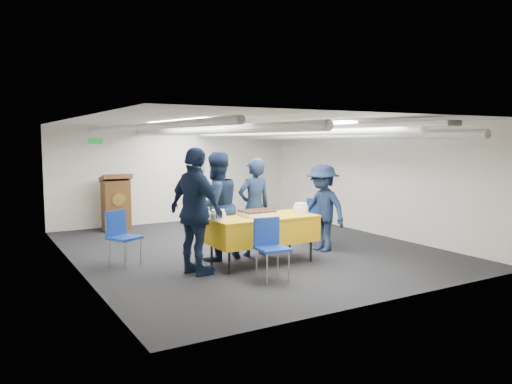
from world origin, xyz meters
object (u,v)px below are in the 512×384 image
at_px(podium, 116,202).
at_px(sailor_b, 216,206).
at_px(sailor_a, 254,207).
at_px(chair_left, 121,232).
at_px(serving_table, 262,229).
at_px(chair_right, 315,217).
at_px(sheet_cake, 257,213).
at_px(sailor_c, 196,211).
at_px(sailor_d, 322,208).
at_px(chair_near, 270,242).

xyz_separation_m(podium, sailor_b, (0.73, -3.55, 0.28)).
bearing_deg(sailor_a, chair_left, -12.72).
height_order(podium, chair_left, podium).
xyz_separation_m(serving_table, sailor_b, (-0.52, 0.60, 0.33)).
bearing_deg(chair_right, serving_table, -156.01).
xyz_separation_m(sheet_cake, podium, (-1.19, 4.08, -0.20)).
distance_m(sailor_b, sailor_c, 0.94).
relative_size(podium, sailor_d, 0.81).
bearing_deg(sailor_d, sailor_b, -109.46).
relative_size(sheet_cake, sailor_c, 0.29).
xyz_separation_m(serving_table, sheet_cake, (-0.05, 0.07, 0.26)).
bearing_deg(sailor_a, sheet_cake, 64.26).
xyz_separation_m(sailor_a, sailor_d, (1.23, -0.30, -0.06)).
distance_m(chair_right, sailor_a, 1.44).
bearing_deg(chair_left, sheet_cake, -26.09).
bearing_deg(sailor_c, serving_table, -101.81).
height_order(serving_table, chair_right, chair_right).
relative_size(sheet_cake, chair_right, 0.62).
height_order(sailor_c, sailor_d, sailor_c).
bearing_deg(podium, sheet_cake, -73.72).
bearing_deg(sheet_cake, sailor_d, 7.07).
relative_size(podium, chair_right, 1.44).
distance_m(chair_right, sailor_c, 2.88).
distance_m(sailor_c, sailor_d, 2.59).
relative_size(sailor_b, sailor_d, 1.16).
bearing_deg(chair_left, sailor_c, -53.04).
relative_size(podium, sailor_c, 0.67).
bearing_deg(serving_table, sailor_d, 9.95).
xyz_separation_m(sailor_a, sailor_c, (-1.34, -0.62, 0.10)).
bearing_deg(serving_table, chair_left, 153.00).
xyz_separation_m(sailor_c, sailor_d, (2.57, 0.32, -0.16)).
xyz_separation_m(chair_right, sailor_a, (-1.40, -0.16, 0.31)).
xyz_separation_m(sailor_a, sailor_b, (-0.69, 0.06, 0.06)).
distance_m(sheet_cake, sailor_c, 1.13).
bearing_deg(sailor_c, podium, -14.49).
distance_m(serving_table, chair_right, 1.72).
distance_m(serving_table, sheet_cake, 0.27).
bearing_deg(sailor_a, serving_table, 71.90).
height_order(serving_table, sailor_c, sailor_c).
relative_size(sheet_cake, sailor_b, 0.30).
xyz_separation_m(chair_right, sailor_c, (-2.74, -0.78, 0.41)).
distance_m(chair_right, chair_left, 3.57).
relative_size(chair_right, sailor_c, 0.46).
bearing_deg(chair_left, podium, 76.67).
bearing_deg(sailor_c, sailor_b, -59.38).
relative_size(sheet_cake, sailor_a, 0.32).
height_order(sailor_a, sailor_b, sailor_b).
relative_size(podium, chair_near, 1.44).
distance_m(podium, sailor_c, 4.24).
bearing_deg(chair_near, sailor_a, 68.72).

